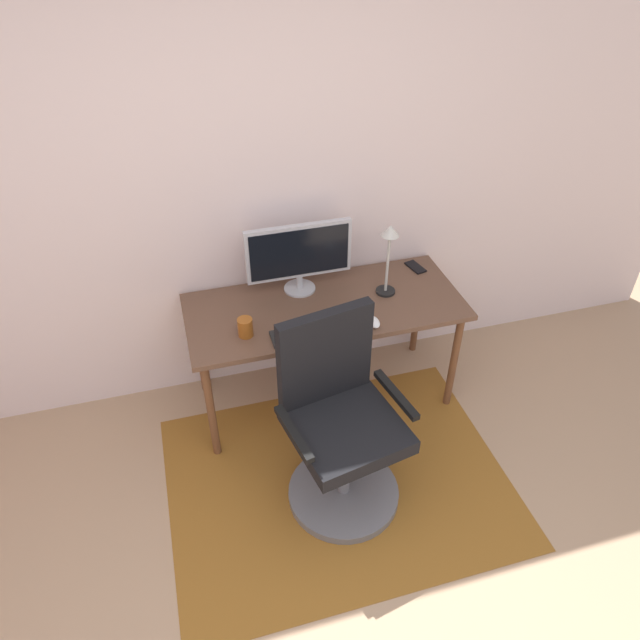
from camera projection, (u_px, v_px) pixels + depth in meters
wall_back at (218, 185)px, 3.09m from camera, size 6.00×0.10×2.60m
area_rug at (338, 480)px, 3.17m from camera, size 1.78×1.37×0.01m
desk at (325, 314)px, 3.29m from camera, size 1.53×0.65×0.70m
monitor at (299, 254)px, 3.23m from camera, size 0.59×0.18×0.41m
keyboard at (312, 333)px, 3.04m from camera, size 0.43×0.13×0.02m
computer_mouse at (374, 322)px, 3.10m from camera, size 0.06×0.10×0.03m
coffee_cup at (245, 327)px, 3.01m from camera, size 0.08×0.08×0.10m
cell_phone at (415, 267)px, 3.55m from camera, size 0.10×0.15×0.01m
desk_lamp at (389, 248)px, 3.17m from camera, size 0.11×0.11×0.43m
office_chair at (340, 432)px, 2.87m from camera, size 0.63×0.58×1.06m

